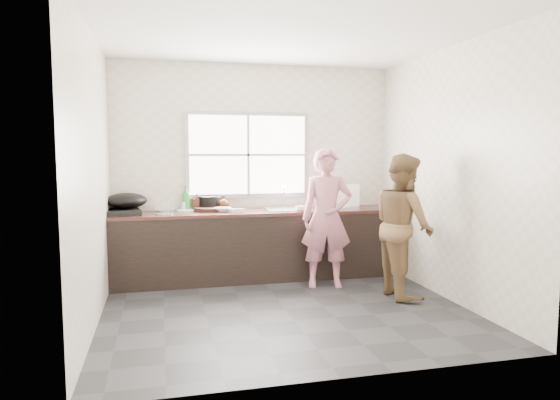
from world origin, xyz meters
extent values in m
cube|color=#29292B|center=(0.00, 0.00, -0.01)|extent=(3.60, 3.20, 0.01)
cube|color=silver|center=(0.00, 0.00, 2.71)|extent=(3.60, 3.20, 0.01)
cube|color=beige|center=(0.00, 1.60, 1.35)|extent=(3.60, 0.01, 2.70)
cube|color=beige|center=(-1.80, 0.00, 1.35)|extent=(0.01, 3.20, 2.70)
cube|color=beige|center=(1.80, 0.00, 1.35)|extent=(0.01, 3.20, 2.70)
cube|color=beige|center=(0.00, -1.60, 1.35)|extent=(3.60, 0.01, 2.70)
cube|color=black|center=(0.00, 1.29, 0.41)|extent=(3.60, 0.62, 0.82)
cube|color=#371B16|center=(0.00, 1.29, 0.84)|extent=(3.60, 0.64, 0.04)
cube|color=silver|center=(0.35, 1.29, 0.86)|extent=(0.55, 0.45, 0.02)
cylinder|color=silver|center=(0.35, 1.49, 1.01)|extent=(0.02, 0.02, 0.30)
cube|color=#9EA0A5|center=(-0.10, 1.59, 1.55)|extent=(1.60, 0.05, 1.10)
cube|color=white|center=(-0.10, 1.57, 1.55)|extent=(1.50, 0.01, 1.00)
imported|color=#CD7B8D|center=(0.68, 0.74, 0.76)|extent=(0.62, 0.47, 1.52)
imported|color=brown|center=(1.39, 0.19, 0.79)|extent=(0.62, 0.78, 1.57)
cylinder|color=black|center=(-0.59, 1.42, 0.88)|extent=(0.60, 0.60, 0.04)
cube|color=#A9ACAF|center=(-0.32, 1.15, 0.90)|extent=(0.20, 0.10, 0.01)
imported|color=white|center=(-0.47, 1.27, 0.89)|extent=(0.26, 0.26, 0.05)
imported|color=silver|center=(0.51, 1.08, 0.89)|extent=(0.21, 0.21, 0.06)
imported|color=silver|center=(0.52, 1.16, 0.89)|extent=(0.23, 0.23, 0.06)
cylinder|color=black|center=(-0.63, 1.52, 0.95)|extent=(0.26, 0.26, 0.17)
cylinder|color=white|center=(-0.91, 1.45, 0.87)|extent=(0.30, 0.30, 0.02)
imported|color=#2D8C34|center=(-0.90, 1.52, 1.01)|extent=(0.15, 0.15, 0.31)
imported|color=#3F1F0F|center=(-0.77, 1.52, 0.96)|extent=(0.10, 0.10, 0.20)
imported|color=#492712|center=(-0.43, 1.52, 0.95)|extent=(0.17, 0.17, 0.17)
cylinder|color=silver|center=(-0.92, 1.50, 0.91)|extent=(0.09, 0.09, 0.11)
cube|color=black|center=(-1.65, 1.26, 0.89)|extent=(0.46, 0.46, 0.06)
ellipsoid|color=black|center=(-1.61, 1.38, 1.01)|extent=(0.50, 0.50, 0.18)
cube|color=white|center=(1.04, 1.28, 1.02)|extent=(0.49, 0.39, 0.32)
cylinder|color=#B5B6BC|center=(-1.17, 1.18, 0.87)|extent=(0.27, 0.27, 0.01)
cylinder|color=#B6BABD|center=(-1.15, 1.52, 0.87)|extent=(0.32, 0.32, 0.01)
camera|label=1|loc=(-1.20, -4.78, 1.60)|focal=32.00mm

